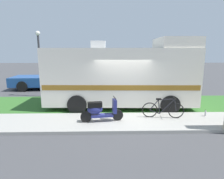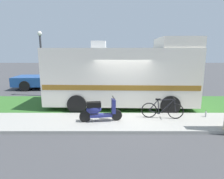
{
  "view_description": "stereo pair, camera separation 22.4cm",
  "coord_description": "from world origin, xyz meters",
  "px_view_note": "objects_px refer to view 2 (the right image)",
  "views": [
    {
      "loc": [
        -0.7,
        -8.35,
        2.85
      ],
      "look_at": [
        -0.48,
        0.3,
        1.1
      ],
      "focal_mm": 30.16,
      "sensor_mm": 36.0,
      "label": 1
    },
    {
      "loc": [
        -0.48,
        -8.35,
        2.85
      ],
      "look_at": [
        -0.48,
        0.3,
        1.1
      ],
      "focal_mm": 30.16,
      "sensor_mm": 36.0,
      "label": 2
    }
  ],
  "objects_px": {
    "pickup_truck_near": "(57,76)",
    "street_lamp_post": "(42,57)",
    "bottle_green": "(206,114)",
    "motorhome_rv": "(123,75)",
    "scooter": "(99,110)",
    "bicycle": "(162,110)"
  },
  "relations": [
    {
      "from": "pickup_truck_near",
      "to": "bottle_green",
      "type": "distance_m",
      "value": 10.82
    },
    {
      "from": "scooter",
      "to": "bottle_green",
      "type": "bearing_deg",
      "value": 6.4
    },
    {
      "from": "scooter",
      "to": "pickup_truck_near",
      "type": "bearing_deg",
      "value": 117.07
    },
    {
      "from": "scooter",
      "to": "pickup_truck_near",
      "type": "relative_size",
      "value": 0.33
    },
    {
      "from": "street_lamp_post",
      "to": "motorhome_rv",
      "type": "bearing_deg",
      "value": -25.37
    },
    {
      "from": "pickup_truck_near",
      "to": "street_lamp_post",
      "type": "relative_size",
      "value": 1.26
    },
    {
      "from": "bicycle",
      "to": "street_lamp_post",
      "type": "bearing_deg",
      "value": 145.43
    },
    {
      "from": "pickup_truck_near",
      "to": "street_lamp_post",
      "type": "xyz_separation_m",
      "value": [
        -0.13,
        -2.58,
        1.52
      ]
    },
    {
      "from": "bottle_green",
      "to": "street_lamp_post",
      "type": "distance_m",
      "value": 9.73
    },
    {
      "from": "bicycle",
      "to": "bottle_green",
      "type": "relative_size",
      "value": 6.14
    },
    {
      "from": "scooter",
      "to": "street_lamp_post",
      "type": "height_order",
      "value": "street_lamp_post"
    },
    {
      "from": "scooter",
      "to": "bicycle",
      "type": "height_order",
      "value": "scooter"
    },
    {
      "from": "bicycle",
      "to": "pickup_truck_near",
      "type": "height_order",
      "value": "pickup_truck_near"
    },
    {
      "from": "pickup_truck_near",
      "to": "street_lamp_post",
      "type": "bearing_deg",
      "value": -92.87
    },
    {
      "from": "scooter",
      "to": "motorhome_rv",
      "type": "bearing_deg",
      "value": 67.13
    },
    {
      "from": "pickup_truck_near",
      "to": "bottle_green",
      "type": "xyz_separation_m",
      "value": [
        8.29,
        -6.92,
        -0.73
      ]
    },
    {
      "from": "scooter",
      "to": "street_lamp_post",
      "type": "relative_size",
      "value": 0.42
    },
    {
      "from": "bicycle",
      "to": "pickup_truck_near",
      "type": "relative_size",
      "value": 0.33
    },
    {
      "from": "motorhome_rv",
      "to": "bicycle",
      "type": "bearing_deg",
      "value": -54.08
    },
    {
      "from": "bottle_green",
      "to": "street_lamp_post",
      "type": "relative_size",
      "value": 0.07
    },
    {
      "from": "scooter",
      "to": "pickup_truck_near",
      "type": "xyz_separation_m",
      "value": [
        -3.79,
        7.42,
        0.39
      ]
    },
    {
      "from": "motorhome_rv",
      "to": "bottle_green",
      "type": "xyz_separation_m",
      "value": [
        3.44,
        -1.98,
        -1.43
      ]
    }
  ]
}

